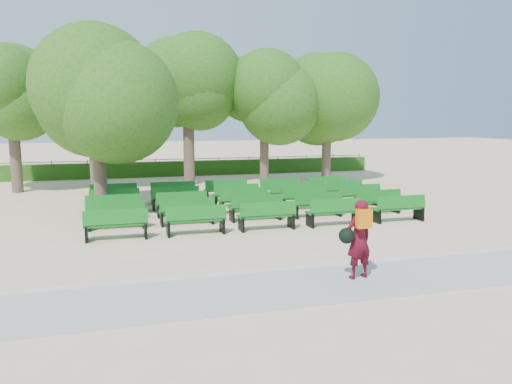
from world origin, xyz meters
The scene contains 9 objects.
ground centered at (0.00, 0.00, 0.00)m, with size 120.00×120.00×0.00m, color beige.
paving centered at (0.00, -7.40, 0.03)m, with size 30.00×2.20×0.06m, color #A6A6A2.
curb centered at (0.00, -6.25, 0.05)m, with size 30.00×0.12×0.10m, color silver.
hedge centered at (0.00, 14.00, 0.45)m, with size 26.00×0.70×0.90m, color #275816.
fence centered at (0.00, 14.40, 0.00)m, with size 26.00×0.10×1.02m, color black, non-canonical shape.
tree_line centered at (0.00, 10.00, 0.00)m, with size 21.80×6.80×7.04m, color #31641B, non-canonical shape.
bench_array centered at (1.14, 1.09, 0.10)m, with size 1.85×0.58×1.16m.
tree_among centered at (-4.02, 2.30, 4.34)m, with size 4.55×4.55×6.41m.
person centered at (1.52, -7.31, 0.96)m, with size 0.85×0.55×1.75m.
Camera 1 is at (-3.57, -16.89, 3.57)m, focal length 35.00 mm.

